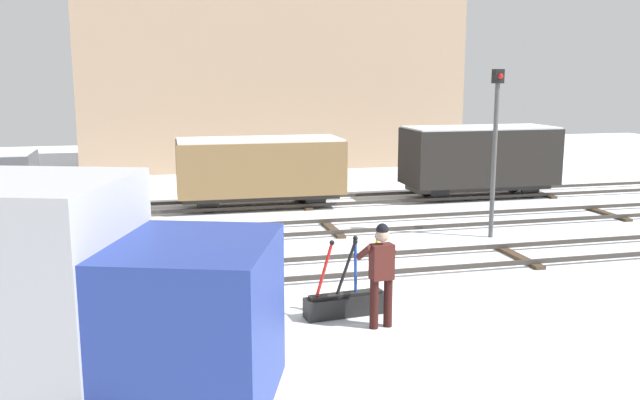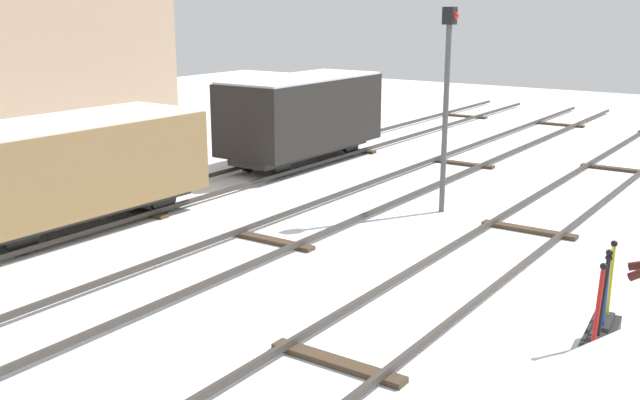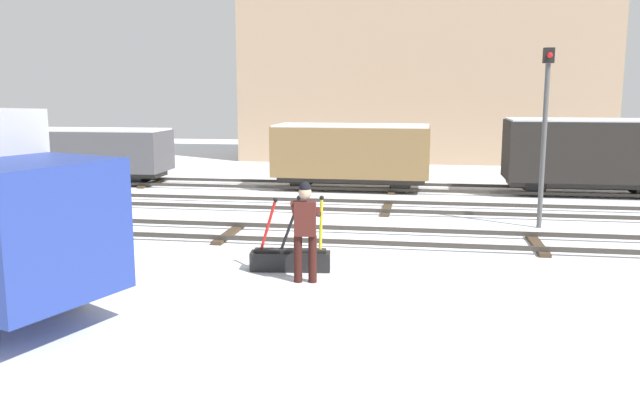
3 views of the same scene
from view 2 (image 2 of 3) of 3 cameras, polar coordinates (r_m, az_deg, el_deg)
ground_plane at (r=12.60m, az=10.22°, el=-6.28°), size 60.00×60.00×0.00m
track_main_line at (r=12.56m, az=10.24°, el=-5.82°), size 44.00×1.94×0.18m
track_siding_near at (r=14.47m, az=-3.76°, el=-2.83°), size 44.00×1.94×0.18m
track_siding_far at (r=17.06m, az=-14.00°, el=-0.53°), size 44.00×1.94×0.18m
switch_lever_frame at (r=10.42m, az=20.47°, el=-10.10°), size 1.55×0.52×1.45m
signal_post at (r=16.32m, az=9.63°, el=8.15°), size 0.24×0.32×4.41m
freight_car_back_track at (r=15.92m, az=-18.10°, el=2.54°), size 5.35×2.30×2.25m
freight_car_far_end at (r=21.41m, az=-1.38°, el=6.54°), size 5.28×2.16×2.49m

